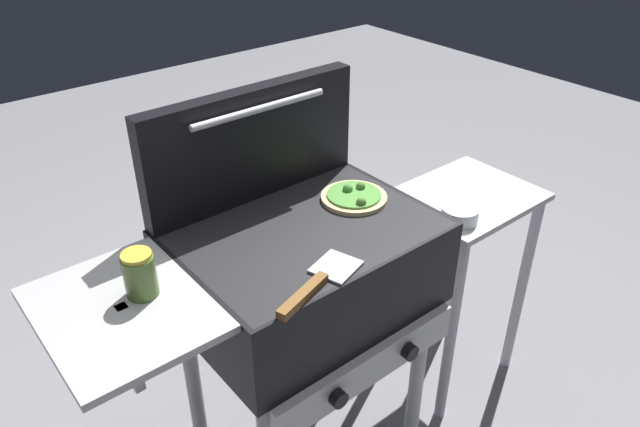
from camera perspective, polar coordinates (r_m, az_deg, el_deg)
The scene contains 7 objects.
grill at distance 1.57m, azimuth -1.71°, elevation -5.94°, with size 0.96×0.53×0.90m.
grill_lid_open at distance 1.58m, azimuth -6.37°, elevation 6.61°, with size 0.63×0.08×0.30m.
pizza_veggie at distance 1.61m, azimuth 3.25°, elevation 1.62°, with size 0.18×0.18×0.04m.
sauce_jar at distance 1.31m, azimuth -16.67°, elevation -5.53°, with size 0.07×0.07×0.10m.
spatula at distance 1.30m, azimuth -0.26°, elevation -6.60°, with size 0.27×0.13×0.02m.
prep_table at distance 2.10m, azimuth 13.00°, elevation -3.35°, with size 0.44×0.36×0.76m.
topping_bowl_near at distance 1.83m, azimuth 13.06°, elevation -0.10°, with size 0.11×0.11×0.04m.
Camera 1 is at (-0.77, -1.00, 1.71)m, focal length 33.85 mm.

